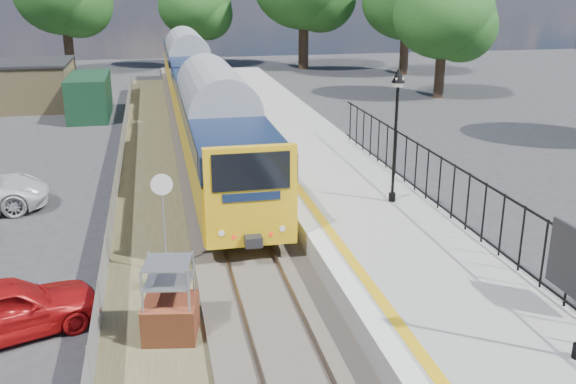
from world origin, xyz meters
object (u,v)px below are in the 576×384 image
object	(u,v)px
car_red	(5,309)
train	(198,86)
victorian_lamp_north	(397,104)
speed_sign	(163,206)
brick_plinth	(170,301)

from	to	relation	value
car_red	train	bearing A→B (deg)	-35.51
victorian_lamp_north	speed_sign	xyz separation A→B (m)	(-7.80, -2.42, -2.18)
car_red	victorian_lamp_north	bearing A→B (deg)	-86.35
brick_plinth	speed_sign	world-z (taller)	speed_sign
victorian_lamp_north	speed_sign	distance (m)	8.45
speed_sign	car_red	size ratio (longest dim) A/B	0.71
victorian_lamp_north	speed_sign	size ratio (longest dim) A/B	1.50
train	car_red	bearing A→B (deg)	-105.42
victorian_lamp_north	train	xyz separation A→B (m)	(-5.30, 17.89, -1.96)
victorian_lamp_north	brick_plinth	distance (m)	10.37
speed_sign	victorian_lamp_north	bearing A→B (deg)	19.73
car_red	brick_plinth	bearing A→B (deg)	-122.42
speed_sign	brick_plinth	bearing A→B (deg)	-87.51
speed_sign	car_red	distance (m)	4.90
train	brick_plinth	bearing A→B (deg)	-95.98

